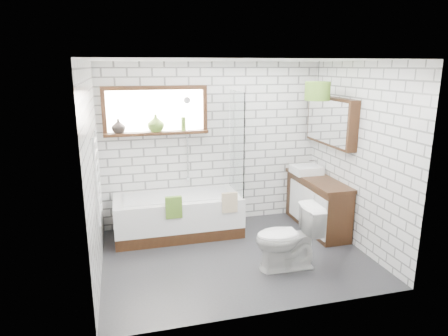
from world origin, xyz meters
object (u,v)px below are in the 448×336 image
object	(u,v)px
bathtub	(178,215)
pendant	(317,91)
basin	(306,170)
toilet	(288,238)
vanity	(317,203)

from	to	relation	value
bathtub	pendant	xyz separation A→B (m)	(1.92, -0.45, 1.80)
bathtub	basin	distance (m)	2.11
bathtub	basin	size ratio (longest dim) A/B	4.25
toilet	pendant	size ratio (longest dim) A/B	2.31
basin	pendant	world-z (taller)	pendant
bathtub	basin	bearing A→B (deg)	-0.16
bathtub	toilet	bearing A→B (deg)	-50.11
toilet	pendant	xyz separation A→B (m)	(0.77, 0.92, 1.70)
vanity	basin	bearing A→B (deg)	101.48
bathtub	pendant	world-z (taller)	pendant
toilet	pendant	distance (m)	2.08
vanity	basin	size ratio (longest dim) A/B	3.23
vanity	pendant	world-z (taller)	pendant
toilet	vanity	bearing A→B (deg)	139.95
vanity	toilet	bearing A→B (deg)	-131.78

